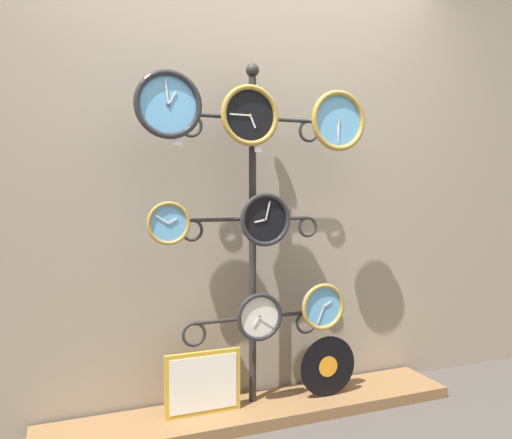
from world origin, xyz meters
name	(u,v)px	position (x,y,z in m)	size (l,w,h in m)	color
shop_wall	(242,151)	(0.00, 0.57, 1.40)	(4.40, 0.04, 2.80)	gray
low_shelf	(257,411)	(0.00, 0.35, 0.03)	(2.20, 0.36, 0.06)	brown
display_stand	(253,286)	(0.00, 0.41, 0.68)	(0.78, 0.35, 1.83)	#282623
clock_top_left	(168,105)	(-0.46, 0.30, 1.58)	(0.32, 0.04, 0.32)	#60A8DB
clock_top_center	(250,116)	(-0.05, 0.33, 1.55)	(0.31, 0.04, 0.31)	black
clock_top_right	(338,121)	(0.44, 0.30, 1.55)	(0.32, 0.04, 0.32)	#60A8DB
clock_middle_left	(168,223)	(-0.46, 0.33, 1.02)	(0.21, 0.04, 0.21)	#60A8DB
clock_middle_center	(265,220)	(0.03, 0.31, 1.03)	(0.27, 0.04, 0.27)	black
clock_bottom_center	(259,317)	(0.00, 0.31, 0.54)	(0.25, 0.04, 0.25)	silver
clock_bottom_right	(323,307)	(0.37, 0.31, 0.56)	(0.25, 0.04, 0.25)	#60A8DB
vinyl_record	(328,366)	(0.40, 0.31, 0.23)	(0.33, 0.01, 0.33)	black
picture_frame	(203,383)	(-0.29, 0.35, 0.22)	(0.39, 0.02, 0.32)	gold
price_tag_upper	(178,142)	(-0.42, 0.30, 1.41)	(0.04, 0.00, 0.03)	white
price_tag_mid	(258,149)	(0.00, 0.33, 1.39)	(0.04, 0.00, 0.03)	white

